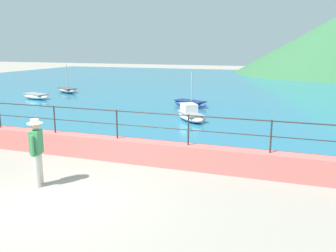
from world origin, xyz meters
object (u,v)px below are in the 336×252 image
object	(u,v)px
boat_2	(67,90)
boat_3	(190,103)
person_walking	(37,149)
boat_1	(36,96)
boat_5	(190,115)

from	to	relation	value
boat_2	boat_3	distance (m)	11.08
person_walking	boat_2	distance (m)	19.13
boat_1	boat_2	distance (m)	3.57
boat_1	boat_5	bearing A→B (deg)	-16.02
person_walking	boat_5	xyz separation A→B (m)	(1.37, 9.14, -0.65)
boat_1	boat_3	distance (m)	10.59
person_walking	boat_3	world-z (taller)	boat_3
boat_3	boat_1	bearing A→B (deg)	-177.74
boat_2	boat_3	xyz separation A→B (m)	(10.62, -3.15, -0.00)
person_walking	boat_2	world-z (taller)	boat_2
boat_1	boat_2	xyz separation A→B (m)	(-0.04, 3.57, 0.01)
boat_3	boat_5	xyz separation A→B (m)	(1.12, -3.78, 0.06)
boat_1	boat_5	xyz separation A→B (m)	(11.70, -3.36, 0.07)
boat_3	boat_5	size ratio (longest dim) A/B	1.04
person_walking	boat_1	world-z (taller)	person_walking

